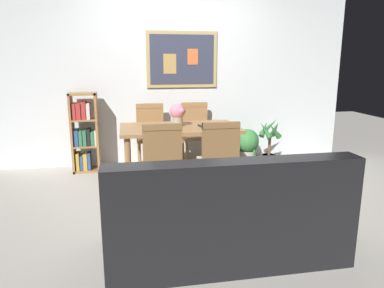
{
  "coord_description": "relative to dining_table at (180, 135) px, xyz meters",
  "views": [
    {
      "loc": [
        -0.7,
        -3.75,
        1.5
      ],
      "look_at": [
        -0.05,
        -0.15,
        0.65
      ],
      "focal_mm": 33.77,
      "sensor_mm": 36.0,
      "label": 1
    }
  ],
  "objects": [
    {
      "name": "potted_ivy",
      "position": [
        1.12,
        0.74,
        -0.35
      ],
      "size": [
        0.35,
        0.35,
        0.52
      ],
      "color": "#B2ADA3",
      "rests_on": "ground_plane"
    },
    {
      "name": "potted_palm",
      "position": [
        1.35,
        0.46,
        -0.3
      ],
      "size": [
        0.36,
        0.37,
        0.71
      ],
      "color": "brown",
      "rests_on": "ground_plane"
    },
    {
      "name": "dining_chair_far_right",
      "position": [
        0.34,
        0.75,
        -0.08
      ],
      "size": [
        0.4,
        0.41,
        0.91
      ],
      "color": "#9E7042",
      "rests_on": "ground_plane"
    },
    {
      "name": "tv_remote",
      "position": [
        0.27,
        -0.07,
        0.11
      ],
      "size": [
        0.09,
        0.16,
        0.02
      ],
      "color": "black",
      "rests_on": "dining_table"
    },
    {
      "name": "wall_back_with_painting",
      "position": [
        0.09,
        1.07,
        0.68
      ],
      "size": [
        5.2,
        0.14,
        2.6
      ],
      "color": "silver",
      "rests_on": "ground_plane"
    },
    {
      "name": "ground_plane",
      "position": [
        0.08,
        -0.48,
        -0.62
      ],
      "size": [
        12.0,
        12.0,
        0.0
      ],
      "primitive_type": "plane",
      "color": "#B7B2A8"
    },
    {
      "name": "dining_chair_near_left",
      "position": [
        -0.29,
        -0.75,
        -0.08
      ],
      "size": [
        0.4,
        0.41,
        0.91
      ],
      "color": "#9E7042",
      "rests_on": "ground_plane"
    },
    {
      "name": "dining_chair_far_left",
      "position": [
        -0.3,
        0.73,
        -0.08
      ],
      "size": [
        0.4,
        0.41,
        0.91
      ],
      "color": "#9E7042",
      "rests_on": "ground_plane"
    },
    {
      "name": "dining_chair_near_right",
      "position": [
        0.29,
        -0.76,
        -0.08
      ],
      "size": [
        0.4,
        0.41,
        0.91
      ],
      "color": "#9E7042",
      "rests_on": "ground_plane"
    },
    {
      "name": "dining_table",
      "position": [
        0.0,
        0.0,
        0.0
      ],
      "size": [
        1.41,
        0.8,
        0.72
      ],
      "color": "#9E7042",
      "rests_on": "ground_plane"
    },
    {
      "name": "flower_vase",
      "position": [
        -0.02,
        0.01,
        0.26
      ],
      "size": [
        0.2,
        0.2,
        0.28
      ],
      "color": "tan",
      "rests_on": "dining_table"
    },
    {
      "name": "bookshelf",
      "position": [
        -1.19,
        0.76,
        -0.1
      ],
      "size": [
        0.36,
        0.28,
        1.08
      ],
      "color": "#9E7042",
      "rests_on": "ground_plane"
    },
    {
      "name": "leather_couch",
      "position": [
        0.09,
        -1.73,
        -0.31
      ],
      "size": [
        1.8,
        0.84,
        0.84
      ],
      "color": "black",
      "rests_on": "ground_plane"
    }
  ]
}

